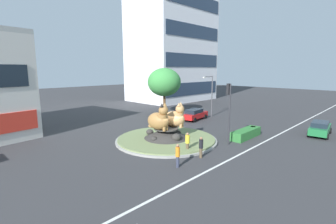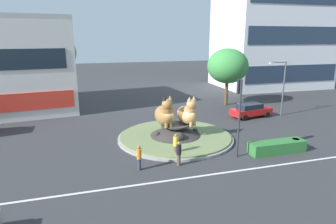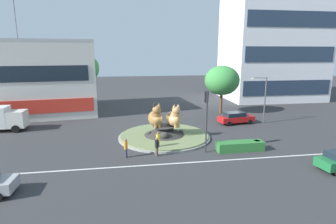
# 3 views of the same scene
# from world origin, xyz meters

# --- Properties ---
(ground_plane) EXTENTS (160.00, 160.00, 0.00)m
(ground_plane) POSITION_xyz_m (0.00, 0.00, 0.00)
(ground_plane) COLOR #333335
(lane_centreline) EXTENTS (112.00, 0.20, 0.01)m
(lane_centreline) POSITION_xyz_m (0.00, -7.29, 0.00)
(lane_centreline) COLOR silver
(lane_centreline) RESTS_ON ground
(roundabout_island) EXTENTS (10.11, 10.11, 1.31)m
(roundabout_island) POSITION_xyz_m (-0.01, -0.01, 0.43)
(roundabout_island) COLOR gray
(roundabout_island) RESTS_ON ground
(cat_statue_tabby) EXTENTS (1.83, 2.90, 2.67)m
(cat_statue_tabby) POSITION_xyz_m (-0.96, 0.00, 2.29)
(cat_statue_tabby) COLOR #9E703D
(cat_statue_tabby) RESTS_ON roundabout_island
(cat_statue_calico) EXTENTS (2.03, 2.76, 2.55)m
(cat_statue_calico) POSITION_xyz_m (1.04, -0.28, 2.25)
(cat_statue_calico) COLOR tan
(cat_statue_calico) RESTS_ON roundabout_island
(traffic_light_mast) EXTENTS (0.33, 0.46, 5.80)m
(traffic_light_mast) POSITION_xyz_m (3.19, -5.03, 4.00)
(traffic_light_mast) COLOR #2D2D33
(traffic_light_mast) RESTS_ON ground
(clipped_hedge_strip) EXTENTS (4.53, 1.20, 0.90)m
(clipped_hedge_strip) POSITION_xyz_m (6.57, -5.27, 0.45)
(clipped_hedge_strip) COLOR #2D7033
(clipped_hedge_strip) RESTS_ON ground
(broadleaf_tree_behind_island) EXTENTS (5.21, 5.21, 7.30)m
(broadleaf_tree_behind_island) POSITION_xyz_m (10.38, 10.57, 5.08)
(broadleaf_tree_behind_island) COLOR brown
(broadleaf_tree_behind_island) RESTS_ON ground
(second_tree_near_tower) EXTENTS (5.72, 5.72, 9.29)m
(second_tree_near_tower) POSITION_xyz_m (-10.90, 15.01, 6.82)
(second_tree_near_tower) COLOR brown
(second_tree_near_tower) RESTS_ON ground
(streetlight_arm) EXTENTS (1.93, 0.51, 6.12)m
(streetlight_arm) POSITION_xyz_m (13.74, 4.07, 3.60)
(streetlight_arm) COLOR #4C4C51
(streetlight_arm) RESTS_ON ground
(pedestrian_yellow_shirt) EXTENTS (0.38, 0.38, 1.73)m
(pedestrian_yellow_shirt) POSITION_xyz_m (-1.15, -3.69, 0.91)
(pedestrian_yellow_shirt) COLOR brown
(pedestrian_yellow_shirt) RESTS_ON ground
(pedestrian_orange_shirt) EXTENTS (0.32, 0.32, 1.77)m
(pedestrian_orange_shirt) POSITION_xyz_m (-4.24, -5.30, 0.95)
(pedestrian_orange_shirt) COLOR #33384C
(pedestrian_orange_shirt) RESTS_ON ground
(pedestrian_black_shirt) EXTENTS (0.34, 0.34, 1.75)m
(pedestrian_black_shirt) POSITION_xyz_m (-1.47, -5.36, 0.93)
(pedestrian_black_shirt) COLOR brown
(pedestrian_black_shirt) RESTS_ON ground
(sedan_on_far_lane) EXTENTS (4.87, 2.44, 1.55)m
(sedan_on_far_lane) POSITION_xyz_m (10.16, 4.28, 0.81)
(sedan_on_far_lane) COLOR red
(sedan_on_far_lane) RESTS_ON ground
(litter_bin) EXTENTS (0.56, 0.56, 0.90)m
(litter_bin) POSITION_xyz_m (8.31, -5.20, 0.45)
(litter_bin) COLOR #2D4233
(litter_bin) RESTS_ON ground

